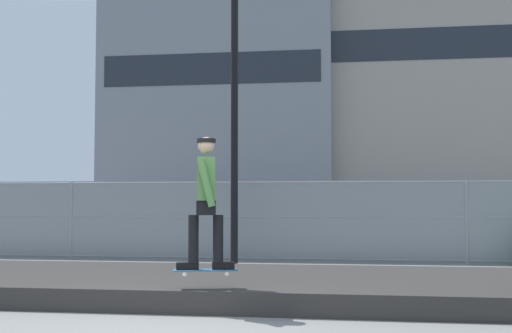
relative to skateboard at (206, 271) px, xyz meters
name	(u,v)px	position (x,y,z in m)	size (l,w,h in m)	color
gravel_berm	(213,285)	(-0.22, 1.46, -0.37)	(14.57, 3.39, 0.29)	#33302D
skateboard	(206,271)	(0.00, 0.00, 0.00)	(0.82, 0.37, 0.07)	#2D608C
skater	(206,195)	(0.00, 0.00, 0.95)	(0.72, 0.62, 1.66)	black
chain_fence	(260,220)	(-0.22, 6.70, 0.41)	(27.65, 0.06, 1.85)	gray
street_lamp	(234,85)	(-0.66, 5.77, 3.41)	(0.44, 0.44, 6.24)	black
parked_car_near	(184,220)	(-2.75, 9.44, 0.32)	(4.41, 1.97, 1.66)	#474C54
parked_car_mid	(415,222)	(3.52, 8.98, 0.32)	(4.47, 2.09, 1.66)	black
library_building	(224,108)	(-8.70, 46.22, 8.93)	(18.86, 12.04, 18.89)	slate
office_block	(433,90)	(9.27, 47.59, 10.35)	(25.32, 11.94, 21.73)	gray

